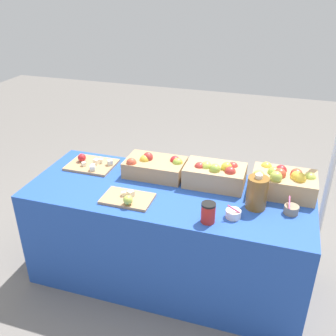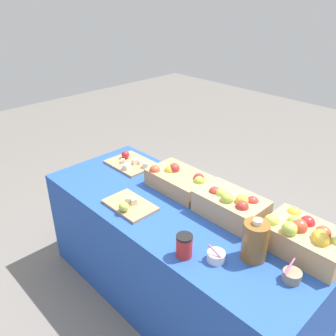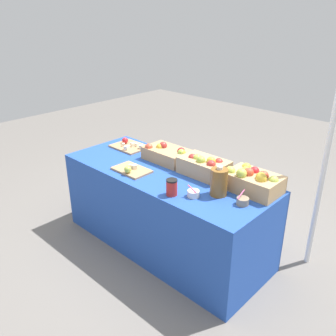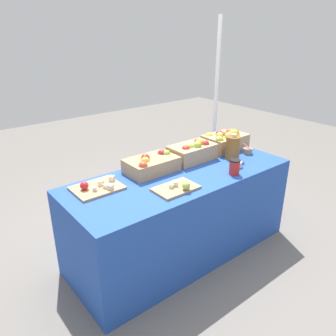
{
  "view_description": "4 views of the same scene",
  "coord_description": "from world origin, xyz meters",
  "px_view_note": "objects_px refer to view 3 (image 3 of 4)",
  "views": [
    {
      "loc": [
        0.66,
        -2.08,
        2.04
      ],
      "look_at": [
        -0.01,
        0.03,
        0.89
      ],
      "focal_mm": 40.61,
      "sensor_mm": 36.0,
      "label": 1
    },
    {
      "loc": [
        1.27,
        -1.28,
        1.96
      ],
      "look_at": [
        -0.09,
        0.03,
        0.97
      ],
      "focal_mm": 37.77,
      "sensor_mm": 36.0,
      "label": 2
    },
    {
      "loc": [
        1.94,
        -2.01,
        2.0
      ],
      "look_at": [
        0.06,
        -0.03,
        0.8
      ],
      "focal_mm": 38.6,
      "sensor_mm": 36.0,
      "label": 3
    },
    {
      "loc": [
        -1.6,
        -1.84,
        1.82
      ],
      "look_at": [
        -0.1,
        0.04,
        0.8
      ],
      "focal_mm": 35.51,
      "sensor_mm": 36.0,
      "label": 4
    }
  ],
  "objects_px": {
    "cutting_board_front": "(131,170)",
    "cutting_board_back": "(130,146)",
    "sample_bowl_near": "(243,201)",
    "tent_pole": "(326,157)",
    "coffee_cup": "(172,187)",
    "apple_crate_right": "(167,154)",
    "sample_bowl_mid": "(193,193)",
    "cider_jug": "(219,182)",
    "apple_crate_left": "(253,181)",
    "apple_crate_middle": "(204,166)"
  },
  "relations": [
    {
      "from": "cider_jug",
      "to": "cutting_board_front",
      "type": "bearing_deg",
      "value": -167.97
    },
    {
      "from": "apple_crate_left",
      "to": "tent_pole",
      "type": "bearing_deg",
      "value": 54.11
    },
    {
      "from": "cutting_board_front",
      "to": "coffee_cup",
      "type": "bearing_deg",
      "value": -7.67
    },
    {
      "from": "cutting_board_front",
      "to": "apple_crate_left",
      "type": "bearing_deg",
      "value": 22.83
    },
    {
      "from": "cutting_board_front",
      "to": "apple_crate_middle",
      "type": "bearing_deg",
      "value": 37.0
    },
    {
      "from": "sample_bowl_mid",
      "to": "cider_jug",
      "type": "relative_size",
      "value": 0.41
    },
    {
      "from": "apple_crate_right",
      "to": "sample_bowl_mid",
      "type": "xyz_separation_m",
      "value": [
        0.61,
        -0.37,
        -0.04
      ]
    },
    {
      "from": "sample_bowl_near",
      "to": "sample_bowl_mid",
      "type": "distance_m",
      "value": 0.36
    },
    {
      "from": "sample_bowl_mid",
      "to": "cider_jug",
      "type": "height_order",
      "value": "cider_jug"
    },
    {
      "from": "apple_crate_middle",
      "to": "cutting_board_front",
      "type": "bearing_deg",
      "value": -143.0
    },
    {
      "from": "apple_crate_middle",
      "to": "cutting_board_back",
      "type": "height_order",
      "value": "apple_crate_middle"
    },
    {
      "from": "apple_crate_middle",
      "to": "cutting_board_back",
      "type": "relative_size",
      "value": 1.18
    },
    {
      "from": "apple_crate_right",
      "to": "coffee_cup",
      "type": "relative_size",
      "value": 3.35
    },
    {
      "from": "apple_crate_right",
      "to": "coffee_cup",
      "type": "distance_m",
      "value": 0.66
    },
    {
      "from": "cutting_board_front",
      "to": "cutting_board_back",
      "type": "relative_size",
      "value": 0.93
    },
    {
      "from": "apple_crate_middle",
      "to": "cider_jug",
      "type": "xyz_separation_m",
      "value": [
        0.29,
        -0.2,
        0.03
      ]
    },
    {
      "from": "sample_bowl_near",
      "to": "cutting_board_front",
      "type": "bearing_deg",
      "value": -170.62
    },
    {
      "from": "apple_crate_left",
      "to": "cider_jug",
      "type": "height_order",
      "value": "cider_jug"
    },
    {
      "from": "apple_crate_left",
      "to": "cider_jug",
      "type": "bearing_deg",
      "value": -123.47
    },
    {
      "from": "cutting_board_back",
      "to": "sample_bowl_near",
      "type": "xyz_separation_m",
      "value": [
        1.45,
        -0.21,
        0.01
      ]
    },
    {
      "from": "cutting_board_front",
      "to": "coffee_cup",
      "type": "height_order",
      "value": "coffee_cup"
    },
    {
      "from": "apple_crate_left",
      "to": "cutting_board_front",
      "type": "relative_size",
      "value": 1.26
    },
    {
      "from": "apple_crate_middle",
      "to": "tent_pole",
      "type": "distance_m",
      "value": 0.94
    },
    {
      "from": "cider_jug",
      "to": "coffee_cup",
      "type": "height_order",
      "value": "cider_jug"
    },
    {
      "from": "apple_crate_left",
      "to": "cutting_board_back",
      "type": "bearing_deg",
      "value": -179.14
    },
    {
      "from": "cutting_board_front",
      "to": "sample_bowl_mid",
      "type": "height_order",
      "value": "sample_bowl_mid"
    },
    {
      "from": "coffee_cup",
      "to": "tent_pole",
      "type": "relative_size",
      "value": 0.06
    },
    {
      "from": "apple_crate_left",
      "to": "apple_crate_middle",
      "type": "relative_size",
      "value": 1.0
    },
    {
      "from": "apple_crate_right",
      "to": "sample_bowl_mid",
      "type": "height_order",
      "value": "apple_crate_right"
    },
    {
      "from": "cutting_board_back",
      "to": "sample_bowl_mid",
      "type": "bearing_deg",
      "value": -17.59
    },
    {
      "from": "apple_crate_right",
      "to": "cutting_board_front",
      "type": "distance_m",
      "value": 0.39
    },
    {
      "from": "cider_jug",
      "to": "coffee_cup",
      "type": "distance_m",
      "value": 0.35
    },
    {
      "from": "cutting_board_front",
      "to": "tent_pole",
      "type": "xyz_separation_m",
      "value": [
        1.27,
        0.86,
        0.22
      ]
    },
    {
      "from": "cutting_board_front",
      "to": "sample_bowl_near",
      "type": "height_order",
      "value": "sample_bowl_near"
    },
    {
      "from": "sample_bowl_near",
      "to": "cider_jug",
      "type": "height_order",
      "value": "cider_jug"
    },
    {
      "from": "cutting_board_back",
      "to": "coffee_cup",
      "type": "distance_m",
      "value": 1.08
    },
    {
      "from": "cutting_board_back",
      "to": "apple_crate_right",
      "type": "bearing_deg",
      "value": 1.42
    },
    {
      "from": "apple_crate_left",
      "to": "cutting_board_back",
      "type": "distance_m",
      "value": 1.39
    },
    {
      "from": "coffee_cup",
      "to": "cutting_board_front",
      "type": "bearing_deg",
      "value": 172.33
    },
    {
      "from": "apple_crate_middle",
      "to": "cider_jug",
      "type": "height_order",
      "value": "cider_jug"
    },
    {
      "from": "apple_crate_middle",
      "to": "cutting_board_front",
      "type": "height_order",
      "value": "apple_crate_middle"
    },
    {
      "from": "sample_bowl_near",
      "to": "tent_pole",
      "type": "distance_m",
      "value": 0.78
    },
    {
      "from": "apple_crate_left",
      "to": "sample_bowl_near",
      "type": "height_order",
      "value": "apple_crate_left"
    },
    {
      "from": "cutting_board_front",
      "to": "tent_pole",
      "type": "distance_m",
      "value": 1.55
    },
    {
      "from": "apple_crate_right",
      "to": "coffee_cup",
      "type": "bearing_deg",
      "value": -43.7
    },
    {
      "from": "apple_crate_right",
      "to": "tent_pole",
      "type": "relative_size",
      "value": 0.21
    },
    {
      "from": "sample_bowl_mid",
      "to": "cider_jug",
      "type": "bearing_deg",
      "value": 52.63
    },
    {
      "from": "tent_pole",
      "to": "coffee_cup",
      "type": "bearing_deg",
      "value": -128.3
    },
    {
      "from": "sample_bowl_near",
      "to": "tent_pole",
      "type": "relative_size",
      "value": 0.05
    },
    {
      "from": "apple_crate_left",
      "to": "tent_pole",
      "type": "distance_m",
      "value": 0.6
    }
  ]
}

